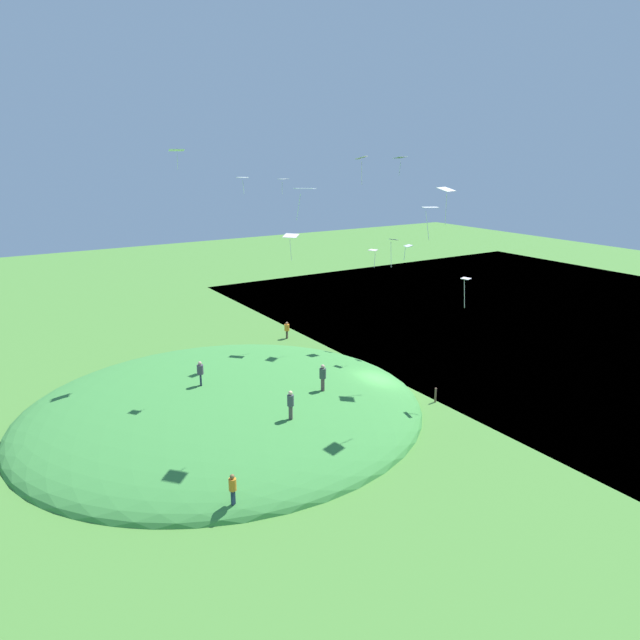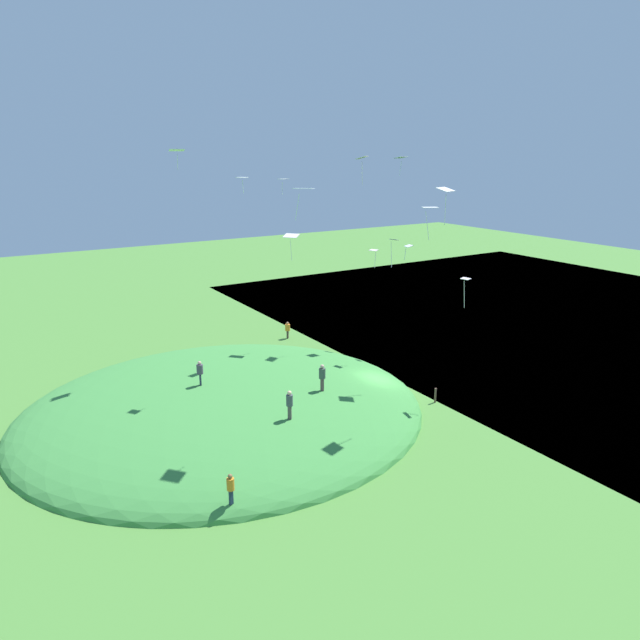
{
  "view_description": "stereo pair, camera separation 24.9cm",
  "coord_description": "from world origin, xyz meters",
  "views": [
    {
      "loc": [
        25.13,
        31.49,
        16.98
      ],
      "look_at": [
        2.73,
        -4.09,
        4.98
      ],
      "focal_mm": 32.95,
      "sensor_mm": 36.0,
      "label": 1
    },
    {
      "loc": [
        24.91,
        31.62,
        16.98
      ],
      "look_at": [
        2.73,
        -4.09,
        4.98
      ],
      "focal_mm": 32.95,
      "sensor_mm": 36.0,
      "label": 2
    }
  ],
  "objects": [
    {
      "name": "ground_plane",
      "position": [
        0.0,
        0.0,
        0.0
      ],
      "size": [
        160.0,
        160.0,
        0.0
      ],
      "primitive_type": "plane",
      "color": "#477E33"
    },
    {
      "name": "lake_water",
      "position": [
        -30.0,
        0.0,
        -0.2
      ],
      "size": [
        55.21,
        80.0,
        0.4
      ],
      "primitive_type": "cube",
      "color": "#235576",
      "rests_on": "ground_plane"
    },
    {
      "name": "grass_hill",
      "position": [
        11.06,
        -3.17,
        0.0
      ],
      "size": [
        27.51,
        25.83,
        4.04
      ],
      "primitive_type": "ellipsoid",
      "color": "#3D863C",
      "rests_on": "ground_plane"
    },
    {
      "name": "person_with_child",
      "position": [
        12.42,
        -3.65,
        3.07
      ],
      "size": [
        0.54,
        0.54,
        1.69
      ],
      "rotation": [
        0.0,
        0.0,
        1.25
      ],
      "color": "#282B47",
      "rests_on": "grass_hill"
    },
    {
      "name": "person_on_hilltop",
      "position": [
        -0.5,
        -15.12,
        1.01
      ],
      "size": [
        0.65,
        0.65,
        1.63
      ],
      "rotation": [
        0.0,
        0.0,
        3.9
      ],
      "color": "#403229",
      "rests_on": "ground_plane"
    },
    {
      "name": "person_walking_path",
      "position": [
        9.58,
        3.51,
        2.86
      ],
      "size": [
        0.57,
        0.57,
        1.81
      ],
      "rotation": [
        0.0,
        0.0,
        2.34
      ],
      "color": "#544C48",
      "rests_on": "grass_hill"
    },
    {
      "name": "person_near_shore",
      "position": [
        15.48,
        8.31,
        1.68
      ],
      "size": [
        0.47,
        0.47,
        1.62
      ],
      "rotation": [
        0.0,
        0.0,
        3.48
      ],
      "color": "#1C2B44",
      "rests_on": "grass_hill"
    },
    {
      "name": "person_watching_kites",
      "position": [
        5.67,
        0.91,
        2.9
      ],
      "size": [
        0.46,
        0.46,
        1.84
      ],
      "rotation": [
        0.0,
        0.0,
        1.61
      ],
      "color": "brown",
      "rests_on": "grass_hill"
    },
    {
      "name": "kite_0",
      "position": [
        9.07,
        4.43,
        15.11
      ],
      "size": [
        1.27,
        1.27,
        1.69
      ],
      "color": "white"
    },
    {
      "name": "kite_1",
      "position": [
        11.07,
        -9.46,
        17.12
      ],
      "size": [
        1.18,
        0.93,
        1.4
      ],
      "color": "white"
    },
    {
      "name": "kite_2",
      "position": [
        -3.06,
        4.68,
        8.8
      ],
      "size": [
        0.53,
        0.68,
        2.07
      ],
      "color": "silver"
    },
    {
      "name": "kite_3",
      "position": [
        -5.03,
        -7.91,
        8.93
      ],
      "size": [
        0.74,
        0.86,
        1.6
      ],
      "color": "silver"
    },
    {
      "name": "kite_4",
      "position": [
        0.66,
        6.24,
        14.86
      ],
      "size": [
        1.26,
        1.05,
        2.18
      ],
      "color": "white"
    },
    {
      "name": "kite_5",
      "position": [
        -6.47,
        -5.19,
        9.58
      ],
      "size": [
        0.66,
        0.83,
        1.28
      ],
      "color": "white"
    },
    {
      "name": "kite_6",
      "position": [
        4.35,
        -6.48,
        15.11
      ],
      "size": [
        0.87,
        0.73,
        1.11
      ],
      "color": "white"
    },
    {
      "name": "kite_7",
      "position": [
        -3.03,
        -7.14,
        16.53
      ],
      "size": [
        1.4,
        1.35,
        2.23
      ],
      "color": "#F4E4D0"
    },
    {
      "name": "kite_8",
      "position": [
        -3.43,
        -3.38,
        10.35
      ],
      "size": [
        0.67,
        0.77,
        2.21
      ],
      "color": "white"
    },
    {
      "name": "kite_9",
      "position": [
        -2.21,
        1.85,
        13.36
      ],
      "size": [
        1.24,
        1.1,
        2.22
      ],
      "color": "silver"
    },
    {
      "name": "kite_10",
      "position": [
        9.13,
        -3.04,
        15.43
      ],
      "size": [
        0.76,
        0.83,
        1.03
      ],
      "color": "white"
    },
    {
      "name": "kite_11",
      "position": [
        2.51,
        -8.75,
        10.63
      ],
      "size": [
        1.35,
        1.41,
        2.16
      ],
      "color": "silver"
    },
    {
      "name": "kite_12",
      "position": [
        -6.84,
        -7.02,
        16.57
      ],
      "size": [
        1.27,
        1.05,
        1.56
      ],
      "color": "white"
    },
    {
      "name": "mooring_post",
      "position": [
        -2.18,
        3.41,
        0.53
      ],
      "size": [
        0.14,
        0.14,
        1.07
      ],
      "primitive_type": "cylinder",
      "color": "brown",
      "rests_on": "ground_plane"
    }
  ]
}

